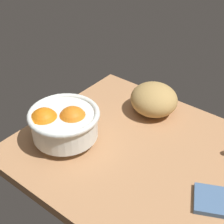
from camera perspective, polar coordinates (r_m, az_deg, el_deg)
ground_plane at (r=96.63cm, az=6.88°, el=-8.27°), size 77.48×58.83×3.00cm
fruit_bowl at (r=97.20cm, az=-8.26°, el=-1.83°), size 20.50×20.50×11.84cm
bread_loaf at (r=110.02cm, az=7.09°, el=2.15°), size 21.49×21.27×9.72cm
napkin_folded at (r=87.52cm, az=18.02°, el=-14.24°), size 15.55×13.67×1.30cm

